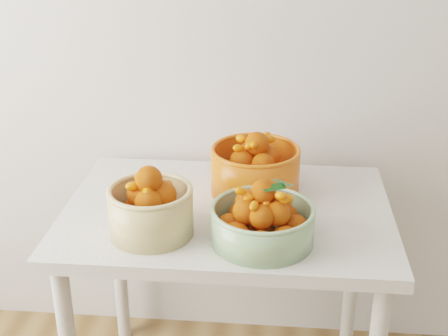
{
  "coord_description": "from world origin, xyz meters",
  "views": [
    {
      "loc": [
        -0.01,
        -0.09,
        1.64
      ],
      "look_at": [
        -0.15,
        1.52,
        0.92
      ],
      "focal_mm": 50.0,
      "sensor_mm": 36.0,
      "label": 1
    }
  ],
  "objects": [
    {
      "name": "bowl_green",
      "position": [
        -0.04,
        1.41,
        0.81
      ],
      "size": [
        0.36,
        0.36,
        0.18
      ],
      "rotation": [
        0.0,
        0.0,
        -0.28
      ],
      "color": "#8BB07E",
      "rests_on": "table"
    },
    {
      "name": "bowl_orange",
      "position": [
        -0.07,
        1.72,
        0.83
      ],
      "size": [
        0.36,
        0.36,
        0.2
      ],
      "rotation": [
        0.0,
        0.0,
        -0.32
      ],
      "color": "#EC5415",
      "rests_on": "table"
    },
    {
      "name": "bowl_cream",
      "position": [
        -0.35,
        1.43,
        0.83
      ],
      "size": [
        0.29,
        0.29,
        0.21
      ],
      "rotation": [
        0.0,
        0.0,
        -0.26
      ],
      "color": "tan",
      "rests_on": "table"
    },
    {
      "name": "table",
      "position": [
        -0.15,
        1.6,
        0.65
      ],
      "size": [
        1.0,
        0.7,
        0.75
      ],
      "color": "silver",
      "rests_on": "ground"
    }
  ]
}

